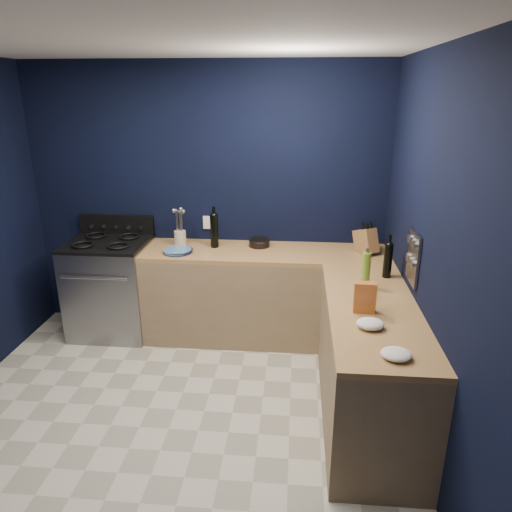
# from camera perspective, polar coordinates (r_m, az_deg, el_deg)

# --- Properties ---
(floor) EXTENTS (3.50, 3.50, 0.02)m
(floor) POSITION_cam_1_polar(r_m,az_deg,el_deg) (3.70, -10.53, -20.03)
(floor) COLOR beige
(floor) RESTS_ON ground
(ceiling) EXTENTS (3.50, 3.50, 0.02)m
(ceiling) POSITION_cam_1_polar(r_m,az_deg,el_deg) (2.89, -14.01, 24.62)
(ceiling) COLOR silver
(ceiling) RESTS_ON ground
(wall_back) EXTENTS (3.50, 0.02, 2.60)m
(wall_back) POSITION_cam_1_polar(r_m,az_deg,el_deg) (4.69, -5.93, 6.74)
(wall_back) COLOR black
(wall_back) RESTS_ON ground
(wall_right) EXTENTS (0.02, 3.50, 2.60)m
(wall_right) POSITION_cam_1_polar(r_m,az_deg,el_deg) (3.05, 21.50, -1.58)
(wall_right) COLOR black
(wall_right) RESTS_ON ground
(cab_back) EXTENTS (2.30, 0.63, 0.86)m
(cab_back) POSITION_cam_1_polar(r_m,az_deg,el_deg) (4.59, 1.10, -4.94)
(cab_back) COLOR #8C7354
(cab_back) RESTS_ON floor
(top_back) EXTENTS (2.30, 0.63, 0.04)m
(top_back) POSITION_cam_1_polar(r_m,az_deg,el_deg) (4.42, 1.14, 0.38)
(top_back) COLOR brown
(top_back) RESTS_ON cab_back
(cab_right) EXTENTS (0.63, 1.67, 0.86)m
(cab_right) POSITION_cam_1_polar(r_m,az_deg,el_deg) (3.61, 13.46, -12.82)
(cab_right) COLOR #8C7354
(cab_right) RESTS_ON floor
(top_right) EXTENTS (0.63, 1.67, 0.04)m
(top_right) POSITION_cam_1_polar(r_m,az_deg,el_deg) (3.39, 14.05, -6.36)
(top_right) COLOR brown
(top_right) RESTS_ON cab_right
(gas_range) EXTENTS (0.76, 0.66, 0.92)m
(gas_range) POSITION_cam_1_polar(r_m,az_deg,el_deg) (4.90, -17.10, -3.82)
(gas_range) COLOR gray
(gas_range) RESTS_ON floor
(oven_door) EXTENTS (0.59, 0.02, 0.42)m
(oven_door) POSITION_cam_1_polar(r_m,az_deg,el_deg) (4.64, -18.49, -5.45)
(oven_door) COLOR black
(oven_door) RESTS_ON gas_range
(cooktop) EXTENTS (0.76, 0.66, 0.03)m
(cooktop) POSITION_cam_1_polar(r_m,az_deg,el_deg) (4.74, -17.66, 1.46)
(cooktop) COLOR black
(cooktop) RESTS_ON gas_range
(backguard) EXTENTS (0.76, 0.06, 0.20)m
(backguard) POSITION_cam_1_polar(r_m,az_deg,el_deg) (4.98, -16.51, 3.68)
(backguard) COLOR black
(backguard) RESTS_ON gas_range
(spice_panel) EXTENTS (0.02, 0.28, 0.38)m
(spice_panel) POSITION_cam_1_polar(r_m,az_deg,el_deg) (3.58, 18.57, -0.22)
(spice_panel) COLOR gray
(spice_panel) RESTS_ON wall_right
(wall_outlet) EXTENTS (0.09, 0.02, 0.13)m
(wall_outlet) POSITION_cam_1_polar(r_m,az_deg,el_deg) (4.73, -5.88, 4.08)
(wall_outlet) COLOR white
(wall_outlet) RESTS_ON wall_back
(plate_stack) EXTENTS (0.29, 0.29, 0.03)m
(plate_stack) POSITION_cam_1_polar(r_m,az_deg,el_deg) (4.42, -9.51, 0.60)
(plate_stack) COLOR #426799
(plate_stack) RESTS_ON top_back
(ramekin) EXTENTS (0.09, 0.09, 0.03)m
(ramekin) POSITION_cam_1_polar(r_m,az_deg,el_deg) (4.68, -9.43, 1.67)
(ramekin) COLOR white
(ramekin) RESTS_ON top_back
(utensil_crock) EXTENTS (0.13, 0.13, 0.14)m
(utensil_crock) POSITION_cam_1_polar(r_m,az_deg,el_deg) (4.62, -9.18, 2.18)
(utensil_crock) COLOR beige
(utensil_crock) RESTS_ON top_back
(wine_bottle_back) EXTENTS (0.10, 0.10, 0.32)m
(wine_bottle_back) POSITION_cam_1_polar(r_m,az_deg,el_deg) (4.50, -5.08, 3.02)
(wine_bottle_back) COLOR black
(wine_bottle_back) RESTS_ON top_back
(lemon_basket) EXTENTS (0.24, 0.24, 0.07)m
(lemon_basket) POSITION_cam_1_polar(r_m,az_deg,el_deg) (4.53, 0.41, 1.63)
(lemon_basket) COLOR black
(lemon_basket) RESTS_ON top_back
(knife_block) EXTENTS (0.24, 0.29, 0.28)m
(knife_block) POSITION_cam_1_polar(r_m,az_deg,el_deg) (4.45, 13.18, 1.76)
(knife_block) COLOR brown
(knife_block) RESTS_ON top_back
(wine_bottle_right) EXTENTS (0.08, 0.08, 0.28)m
(wine_bottle_right) POSITION_cam_1_polar(r_m,az_deg,el_deg) (3.90, 15.70, -0.57)
(wine_bottle_right) COLOR black
(wine_bottle_right) RESTS_ON top_right
(oil_bottle) EXTENTS (0.07, 0.07, 0.28)m
(oil_bottle) POSITION_cam_1_polar(r_m,az_deg,el_deg) (3.64, 13.18, -1.72)
(oil_bottle) COLOR olive
(oil_bottle) RESTS_ON top_right
(spice_jar_near) EXTENTS (0.06, 0.06, 0.10)m
(spice_jar_near) POSITION_cam_1_polar(r_m,az_deg,el_deg) (3.73, 13.09, -2.71)
(spice_jar_near) COLOR olive
(spice_jar_near) RESTS_ON top_right
(spice_jar_far) EXTENTS (0.06, 0.06, 0.10)m
(spice_jar_far) POSITION_cam_1_polar(r_m,az_deg,el_deg) (3.50, 13.55, -4.22)
(spice_jar_far) COLOR olive
(spice_jar_far) RESTS_ON top_right
(crouton_bag) EXTENTS (0.15, 0.07, 0.22)m
(crouton_bag) POSITION_cam_1_polar(r_m,az_deg,el_deg) (3.26, 13.05, -4.92)
(crouton_bag) COLOR #B54B27
(crouton_bag) RESTS_ON top_right
(towel_front) EXTENTS (0.19, 0.17, 0.06)m
(towel_front) POSITION_cam_1_polar(r_m,az_deg,el_deg) (3.08, 13.69, -8.00)
(towel_front) COLOR white
(towel_front) RESTS_ON top_right
(towel_end) EXTENTS (0.22, 0.21, 0.05)m
(towel_end) POSITION_cam_1_polar(r_m,az_deg,el_deg) (2.81, 16.65, -11.33)
(towel_end) COLOR white
(towel_end) RESTS_ON top_right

